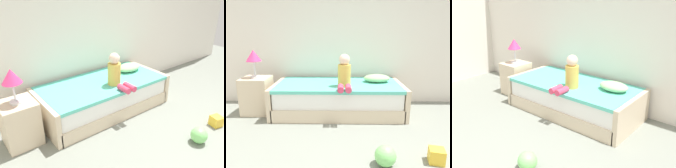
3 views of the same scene
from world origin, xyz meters
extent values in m
cube|color=silver|center=(0.00, 2.60, 1.45)|extent=(7.20, 0.10, 2.90)
cube|color=beige|center=(-0.67, 2.00, 0.10)|extent=(2.00, 1.00, 0.20)
cube|color=white|center=(-0.67, 2.00, 0.33)|extent=(1.94, 0.94, 0.25)
cube|color=#59C6B2|center=(-0.67, 2.00, 0.47)|extent=(1.98, 0.98, 0.05)
cube|color=beige|center=(-1.69, 2.00, 0.25)|extent=(0.07, 1.00, 0.50)
cube|color=beige|center=(0.35, 2.00, 0.25)|extent=(0.07, 1.00, 0.50)
cube|color=beige|center=(-2.02, 1.95, 0.30)|extent=(0.44, 0.44, 0.60)
cylinder|color=silver|center=(-2.02, 1.95, 0.61)|extent=(0.15, 0.15, 0.03)
cylinder|color=silver|center=(-2.02, 1.95, 0.75)|extent=(0.02, 0.02, 0.24)
cone|color=#E5387A|center=(-2.02, 1.95, 0.96)|extent=(0.24, 0.24, 0.18)
cylinder|color=gold|center=(-0.57, 1.82, 0.67)|extent=(0.20, 0.20, 0.34)
sphere|color=beige|center=(-0.57, 1.82, 0.92)|extent=(0.17, 0.17, 0.17)
cylinder|color=#D83F60|center=(-0.63, 1.52, 0.55)|extent=(0.09, 0.22, 0.09)
cylinder|color=#D83F60|center=(-0.52, 1.52, 0.55)|extent=(0.09, 0.22, 0.09)
ellipsoid|color=#99CC8C|center=(-0.02, 2.10, 0.56)|extent=(0.44, 0.30, 0.13)
sphere|color=#7FD872|center=(-0.17, 0.51, 0.11)|extent=(0.22, 0.22, 0.22)
cube|color=yellow|center=(0.38, 0.57, 0.08)|extent=(0.19, 0.19, 0.15)
camera|label=1|loc=(-2.62, -0.76, 2.02)|focal=37.21mm
camera|label=2|loc=(-0.62, -1.42, 1.35)|focal=34.24mm
camera|label=3|loc=(1.66, -1.07, 1.88)|focal=41.42mm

